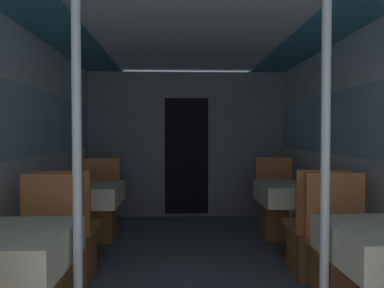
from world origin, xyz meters
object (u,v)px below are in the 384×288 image
Objects in this scene: chair_left_far_1 at (99,215)px; chair_right_near_1 at (314,242)px; dining_table_left_0 at (3,254)px; chair_left_near_1 at (69,245)px; support_pole_left_0 at (77,165)px; dining_table_left_1 at (86,197)px; chair_left_far_0 at (44,271)px; chair_right_far_0 at (345,267)px; support_pole_right_0 at (325,164)px; dining_table_right_1 at (293,195)px; chair_right_far_1 at (278,213)px.

chair_right_near_1 is (2.10, -1.19, 0.00)m from chair_left_far_1.
chair_left_near_1 is (0.00, 1.18, -0.31)m from dining_table_left_0.
dining_table_left_1 is at bearing 102.32° from support_pole_left_0.
dining_table_left_0 is at bearing 90.00° from chair_left_far_0.
chair_right_far_0 reaches higher than dining_table_left_0.
support_pole_right_0 reaches higher than dining_table_right_1.
chair_left_far_0 and chair_right_far_1 have the same top height.
dining_table_left_1 and dining_table_right_1 have the same top height.
support_pole_right_0 is 2.53m from chair_right_far_1.
chair_left_far_0 is 1.97m from support_pole_right_0.
chair_left_far_0 and chair_right_near_1 have the same top height.
chair_left_far_0 is at bearing 90.00° from chair_left_far_1.
chair_right_far_0 is 0.44× the size of support_pole_right_0.
dining_table_left_0 is 2.43m from chair_right_near_1.
dining_table_left_0 is 1.22m from chair_left_near_1.
chair_right_near_1 is at bearing 90.00° from chair_right_far_1.
dining_table_left_1 is 2.21m from chair_right_far_1.
dining_table_left_0 is 1.00× the size of dining_table_right_1.
support_pole_left_0 is at bearing 180.00° from support_pole_right_0.
dining_table_left_0 is at bearing -139.73° from dining_table_right_1.
chair_left_far_0 reaches higher than dining_table_left_0.
chair_left_far_0 is 2.18m from chair_right_near_1.
support_pole_right_0 reaches higher than dining_table_left_1.
dining_table_right_1 is (2.10, 1.78, 0.00)m from dining_table_left_0.
chair_right_far_0 is at bearing 90.00° from chair_right_far_1.
support_pole_right_0 is 1.47m from chair_right_near_1.
support_pole_left_0 reaches higher than chair_left_far_1.
chair_left_near_1 is 1.00× the size of chair_left_far_1.
chair_right_near_1 is (0.00, -0.60, -0.31)m from dining_table_right_1.
support_pole_left_0 and support_pole_right_0 have the same top height.
chair_left_far_1 is at bearing 99.30° from support_pole_left_0.
chair_left_far_0 is at bearing 123.13° from support_pole_left_0.
support_pole_right_0 is 2.97× the size of dining_table_right_1.
dining_table_left_0 is at bearing -150.59° from chair_right_near_1.
chair_right_far_1 is (0.00, 1.19, 0.00)m from chair_right_near_1.
dining_table_left_1 is at bearing 90.00° from chair_left_near_1.
chair_right_far_0 is at bearing 139.73° from chair_left_far_1.
chair_left_far_1 is 0.44× the size of support_pole_right_0.
chair_left_far_1 is 2.10m from chair_right_far_1.
support_pole_right_0 is (1.71, -0.00, 0.47)m from dining_table_left_0.
support_pole_left_0 is 1.32m from support_pole_right_0.
dining_table_left_1 is (0.00, 1.78, 0.00)m from dining_table_left_0.
dining_table_left_0 is 0.67m from chair_left_far_0.
chair_right_far_0 is 1.22m from dining_table_right_1.
chair_right_far_1 is (0.39, 2.38, -0.78)m from support_pole_right_0.
chair_left_far_1 reaches higher than dining_table_left_0.
chair_left_near_1 is 2.10m from chair_right_near_1.
chair_right_far_1 reaches higher than dining_table_left_0.
support_pole_right_0 is at bearing 56.87° from chair_right_far_0.
support_pole_left_0 is 1.88m from dining_table_left_1.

